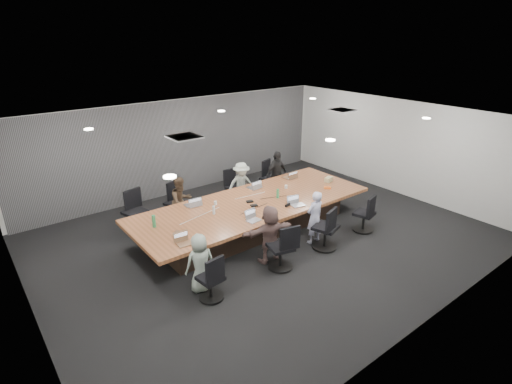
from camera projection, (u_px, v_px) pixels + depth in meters
floor at (266, 237)px, 9.60m from camera, size 10.00×8.00×0.00m
ceiling at (267, 122)px, 8.55m from camera, size 10.00×8.00×0.00m
wall_back at (183, 146)px, 12.00m from camera, size 10.00×0.00×2.80m
wall_front at (431, 255)px, 6.15m from camera, size 10.00×0.00×2.80m
wall_left at (19, 252)px, 6.23m from camera, size 0.00×8.00×2.80m
wall_right at (396, 147)px, 11.92m from camera, size 0.00×8.00×2.80m
curtain at (184, 146)px, 11.94m from camera, size 9.80×0.04×2.80m
conference_table at (254, 215)px, 9.81m from camera, size 6.00×2.20×0.74m
chair_0 at (136, 215)px, 9.72m from camera, size 0.71×0.71×0.87m
chair_1 at (176, 206)px, 10.35m from camera, size 0.68×0.68×0.79m
chair_2 at (234, 191)px, 11.42m from camera, size 0.50×0.50×0.73m
chair_3 at (269, 181)px, 12.14m from camera, size 0.64×0.64×0.75m
chair_4 at (211, 282)px, 7.28m from camera, size 0.54×0.54×0.73m
chair_5 at (280, 250)px, 8.22m from camera, size 0.67×0.67×0.82m
chair_6 at (325, 231)px, 8.97m from camera, size 0.75×0.75×0.88m
chair_7 at (364, 216)px, 9.78m from camera, size 0.64×0.64×0.78m
person_1 at (181, 201)px, 10.00m from camera, size 0.70×0.59×1.28m
laptop_1 at (192, 204)px, 9.56m from camera, size 0.35×0.25×0.02m
person_2 at (241, 185)px, 11.06m from camera, size 0.92×0.65×1.29m
laptop_2 at (253, 187)px, 10.62m from camera, size 0.35×0.26×0.02m
person_3 at (276, 174)px, 11.77m from camera, size 0.84×0.42×1.38m
laptop_3 at (289, 177)px, 11.34m from camera, size 0.36×0.26×0.02m
person_4 at (200, 263)px, 7.45m from camera, size 0.62×0.44×1.17m
laptop_4 at (185, 244)px, 7.79m from camera, size 0.32×0.24×0.02m
person_5 at (270, 234)px, 8.39m from camera, size 1.24×0.60×1.28m
laptop_5 at (254, 220)px, 8.75m from camera, size 0.32×0.24×0.02m
person_6 at (315, 217)px, 9.16m from camera, size 0.47×0.31×1.27m
laptop_6 at (298, 205)px, 9.52m from camera, size 0.36×0.28×0.02m
bottle_green_left at (154, 221)px, 8.43m from camera, size 0.09×0.09×0.27m
bottle_green_right at (278, 194)px, 9.91m from camera, size 0.08×0.08×0.24m
bottle_clear at (214, 210)px, 9.05m from camera, size 0.07×0.07×0.20m
cup_white_far at (215, 203)px, 9.55m from camera, size 0.09×0.09×0.09m
cup_white_near at (286, 187)px, 10.55m from camera, size 0.10×0.10×0.09m
mug_brown at (177, 234)px, 8.08m from camera, size 0.13×0.13×0.12m
mic_left at (254, 205)px, 9.49m from camera, size 0.19×0.15×0.03m
mic_right at (250, 201)px, 9.71m from camera, size 0.19×0.15×0.03m
stapler at (288, 205)px, 9.48m from camera, size 0.17×0.08×0.06m
canvas_bag at (329, 179)px, 11.02m from camera, size 0.27×0.21×0.13m
snack_packet at (327, 188)px, 10.56m from camera, size 0.21×0.21×0.04m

